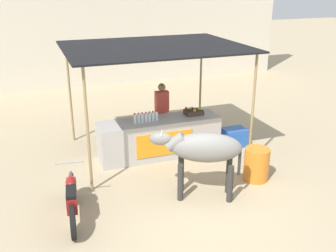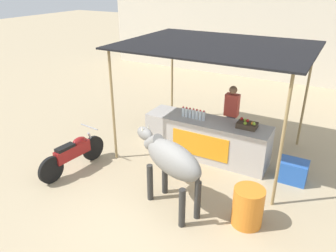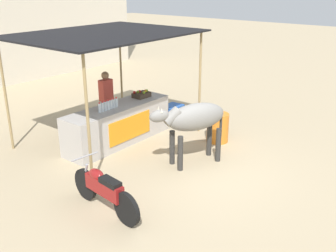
{
  "view_description": "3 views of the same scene",
  "coord_description": "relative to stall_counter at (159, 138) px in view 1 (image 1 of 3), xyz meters",
  "views": [
    {
      "loc": [
        -2.88,
        -6.32,
        4.2
      ],
      "look_at": [
        0.01,
        1.6,
        1.0
      ],
      "focal_mm": 42.0,
      "sensor_mm": 36.0,
      "label": 1
    },
    {
      "loc": [
        2.61,
        -4.47,
        4.07
      ],
      "look_at": [
        -0.43,
        1.04,
        1.18
      ],
      "focal_mm": 35.0,
      "sensor_mm": 36.0,
      "label": 2
    },
    {
      "loc": [
        -6.42,
        -4.47,
        3.87
      ],
      "look_at": [
        0.12,
        0.71,
        0.74
      ],
      "focal_mm": 42.0,
      "sensor_mm": 36.0,
      "label": 3
    }
  ],
  "objects": [
    {
      "name": "motorcycle_parked",
      "position": [
        -2.39,
        -2.03,
        -0.05
      ],
      "size": [
        0.55,
        1.8,
        0.9
      ],
      "color": "black",
      "rests_on": "ground"
    },
    {
      "name": "stall_counter",
      "position": [
        0.0,
        0.0,
        0.0
      ],
      "size": [
        3.0,
        0.82,
        0.96
      ],
      "color": "#B2ADA8",
      "rests_on": "ground"
    },
    {
      "name": "cow",
      "position": [
        0.17,
        -2.14,
        0.55
      ],
      "size": [
        1.81,
        1.06,
        1.44
      ],
      "color": "gray",
      "rests_on": "ground"
    },
    {
      "name": "water_barrel",
      "position": [
        1.6,
        -1.91,
        -0.11
      ],
      "size": [
        0.55,
        0.55,
        0.73
      ],
      "primitive_type": "cylinder",
      "color": "orange",
      "rests_on": "ground"
    },
    {
      "name": "building_wall_far",
      "position": [
        0.0,
        7.59,
        2.37
      ],
      "size": [
        16.0,
        0.5,
        5.7
      ],
      "primitive_type": "cube",
      "color": "beige",
      "rests_on": "ground"
    },
    {
      "name": "fruit_crate",
      "position": [
        0.94,
        0.05,
        0.55
      ],
      "size": [
        0.44,
        0.32,
        0.18
      ],
      "color": "#3F3326",
      "rests_on": "stall_counter"
    },
    {
      "name": "ground_plane",
      "position": [
        0.0,
        -2.2,
        -0.48
      ],
      "size": [
        60.0,
        60.0,
        0.0
      ],
      "primitive_type": "plane",
      "color": "tan"
    },
    {
      "name": "stall_awning",
      "position": [
        0.0,
        0.3,
        2.11
      ],
      "size": [
        4.2,
        3.2,
        2.69
      ],
      "color": "black",
      "rests_on": "ground"
    },
    {
      "name": "cooler_box",
      "position": [
        2.06,
        -0.1,
        -0.24
      ],
      "size": [
        0.6,
        0.44,
        0.48
      ],
      "primitive_type": "cube",
      "color": "blue",
      "rests_on": "ground"
    },
    {
      "name": "vendor_behind_counter",
      "position": [
        0.33,
        0.75,
        0.37
      ],
      "size": [
        0.34,
        0.22,
        1.65
      ],
      "color": "#383842",
      "rests_on": "ground"
    },
    {
      "name": "water_bottle_row",
      "position": [
        -0.35,
        -0.05,
        0.59
      ],
      "size": [
        0.61,
        0.07,
        0.25
      ],
      "color": "silver",
      "rests_on": "stall_counter"
    }
  ]
}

